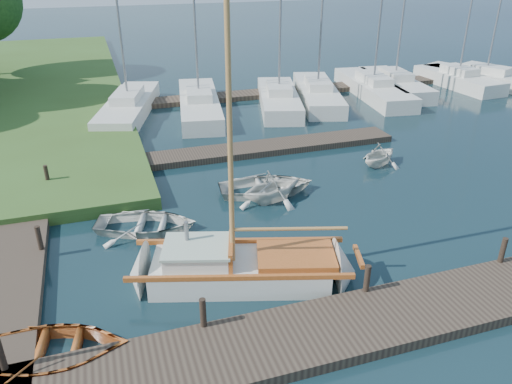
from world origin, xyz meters
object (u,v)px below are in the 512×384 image
object	(u,v)px
mooring_post_1	(203,313)
mooring_post_4	(39,238)
dinghy	(47,348)
marina_boat_4	(373,87)
marina_boat_0	(129,105)
mooring_post_2	(367,278)
marina_boat_5	(395,83)
marina_boat_2	(279,97)
mooring_post_0	(1,355)
mooring_post_3	(503,250)
mooring_post_5	(47,175)
tender_d	(380,152)
marina_boat_3	(318,92)
marina_boat_7	(486,77)
sailboat	(246,270)
tender_c	(267,184)
marina_boat_1	(199,102)
marina_boat_6	(458,78)
tender_b	(272,184)

from	to	relation	value
mooring_post_1	mooring_post_4	world-z (taller)	same
dinghy	marina_boat_4	bearing A→B (deg)	-35.51
marina_boat_0	marina_boat_4	xyz separation A→B (m)	(15.63, -0.64, -0.01)
mooring_post_2	marina_boat_5	world-z (taller)	marina_boat_5
mooring_post_1	marina_boat_2	bearing A→B (deg)	64.25
mooring_post_0	mooring_post_3	bearing A→B (deg)	0.00
dinghy	marina_boat_2	xyz separation A→B (m)	(12.45, 18.02, 0.21)
mooring_post_5	tender_d	size ratio (longest dim) A/B	0.36
tender_d	marina_boat_3	world-z (taller)	marina_boat_3
marina_boat_7	tender_d	bearing A→B (deg)	102.31
marina_boat_4	marina_boat_5	distance (m)	2.06
sailboat	marina_boat_2	distance (m)	17.92
mooring_post_1	marina_boat_2	xyz separation A→B (m)	(8.84, 18.32, -0.11)
tender_c	marina_boat_7	size ratio (longest dim) A/B	0.31
marina_boat_1	marina_boat_3	distance (m)	7.62
mooring_post_5	marina_boat_6	distance (m)	28.05
mooring_post_4	marina_boat_3	bearing A→B (deg)	41.37
tender_b	marina_boat_4	xyz separation A→B (m)	(11.49, 12.35, -0.11)
mooring_post_4	tender_d	world-z (taller)	tender_d
tender_c	marina_boat_5	bearing A→B (deg)	-41.19
tender_c	mooring_post_3	bearing A→B (deg)	-139.23
mooring_post_5	sailboat	xyz separation A→B (m)	(5.67, -8.10, -0.36)
dinghy	marina_boat_6	xyz separation A→B (m)	(26.15, 18.81, 0.20)
mooring_post_2	tender_c	xyz separation A→B (m)	(-0.36, 7.15, -0.32)
mooring_post_5	marina_boat_7	xyz separation A→B (m)	(28.63, 8.84, -0.12)
mooring_post_1	mooring_post_0	bearing A→B (deg)	180.00
marina_boat_1	marina_boat_7	world-z (taller)	marina_boat_7
mooring_post_0	tender_d	xyz separation A→B (m)	(14.37, 8.32, -0.12)
mooring_post_3	marina_boat_7	distance (m)	24.48
mooring_post_0	tender_d	size ratio (longest dim) A/B	0.36
marina_boat_5	marina_boat_6	bearing A→B (deg)	-85.55
marina_boat_5	marina_boat_7	world-z (taller)	marina_boat_7
mooring_post_5	sailboat	bearing A→B (deg)	-55.01
dinghy	marina_boat_2	bearing A→B (deg)	-24.07
tender_d	marina_boat_7	xyz separation A→B (m)	(14.76, 10.53, -0.00)
tender_b	marina_boat_7	distance (m)	23.95
mooring_post_2	marina_boat_6	distance (m)	26.28
marina_boat_1	marina_boat_4	bearing A→B (deg)	-80.43
marina_boat_0	marina_boat_6	world-z (taller)	marina_boat_0
sailboat	marina_boat_2	size ratio (longest dim) A/B	0.79
marina_boat_2	mooring_post_0	bearing A→B (deg)	159.75
mooring_post_3	tender_d	xyz separation A→B (m)	(0.87, 8.32, -0.12)
mooring_post_1	marina_boat_3	world-z (taller)	marina_boat_3
mooring_post_0	tender_c	xyz separation A→B (m)	(8.64, 7.15, -0.32)
marina_boat_0	marina_boat_2	world-z (taller)	marina_boat_2
mooring_post_3	tender_b	bearing A→B (deg)	127.02
dinghy	tender_c	size ratio (longest dim) A/B	0.99
marina_boat_6	marina_boat_7	distance (m)	2.12
tender_b	marina_boat_7	xyz separation A→B (m)	(20.50, 12.38, -0.10)
marina_boat_7	marina_boat_0	bearing A→B (deg)	65.38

